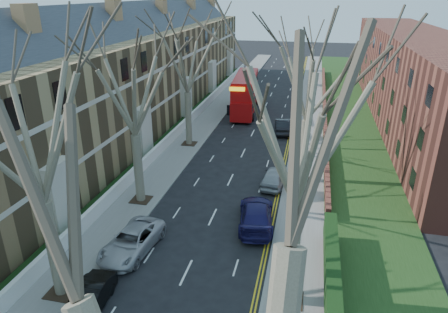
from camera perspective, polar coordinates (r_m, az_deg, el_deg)
The scene contains 17 objects.
pavement_left at distance 50.57m, azimuth -1.59°, elevation 6.12°, with size 3.00×102.00×0.12m, color slate.
pavement_right at distance 49.13m, azimuth 12.17°, elevation 5.12°, with size 3.00×102.00×0.12m, color slate.
terrace_left at distance 44.53m, azimuth -14.01°, elevation 10.46°, with size 9.70×78.00×13.60m.
flats_right at distance 53.12m, azimuth 25.35°, elevation 10.27°, with size 13.97×54.00×10.00m.
front_wall_left at distance 43.54m, azimuth -6.28°, elevation 4.02°, with size 0.30×78.00×1.00m.
grass_verge_right at distance 49.32m, azimuth 17.41°, elevation 4.76°, with size 6.00×102.00×0.06m.
tree_left_mid at distance 18.84m, azimuth -26.31°, elevation 5.38°, with size 10.50×10.50×14.71m.
tree_left_far at distance 27.17m, azimuth -13.29°, elevation 11.08°, with size 10.15×10.15×14.22m.
tree_left_dist at distance 38.14m, azimuth -5.47°, elevation 15.22°, with size 10.50×10.50×14.71m.
tree_right_mid at distance 16.71m, azimuth 11.25°, elevation 5.35°, with size 10.50×10.50×14.71m.
tree_right_far at distance 30.44m, azimuth 12.25°, elevation 12.36°, with size 10.15×10.15×14.22m.
double_decker_bus at distance 50.93m, azimuth 3.04°, elevation 8.81°, with size 3.49×11.28×4.64m.
car_left_mid at distance 21.41m, azimuth -18.78°, elevation -18.82°, with size 1.36×3.90×1.29m, color black.
car_left_far at distance 24.72m, azimuth -13.01°, elevation -11.70°, with size 2.31×5.01×1.39m, color #ACACB2.
car_right_near at distance 26.59m, azimuth 4.61°, elevation -8.26°, with size 2.19×5.39×1.57m, color #1A154C.
car_right_mid at distance 31.98m, azimuth 7.18°, elevation -2.91°, with size 1.68×4.18×1.42m, color #96999E.
car_right_far at distance 44.14m, azimuth 8.43°, elevation 4.37°, with size 1.62×4.65×1.53m, color black.
Camera 1 is at (5.96, -8.00, 14.39)m, focal length 32.00 mm.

